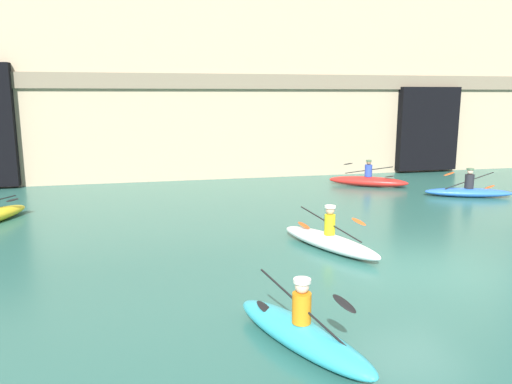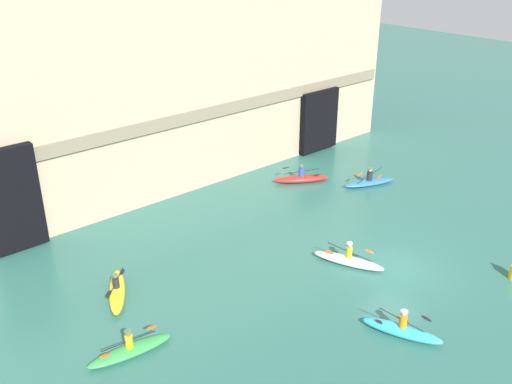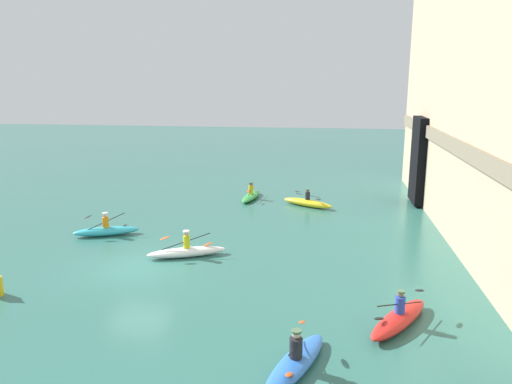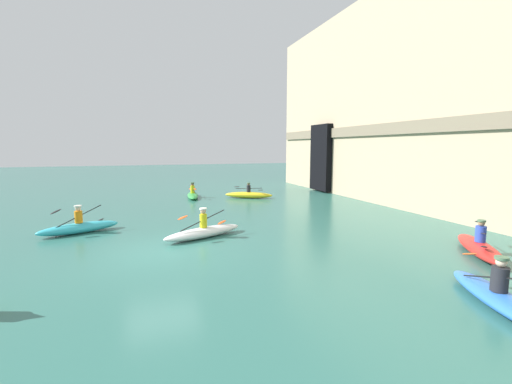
% 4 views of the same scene
% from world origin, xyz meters
% --- Properties ---
extents(ground_plane, '(120.00, 120.00, 0.00)m').
position_xyz_m(ground_plane, '(0.00, 0.00, 0.00)').
color(ground_plane, '#2D665B').
extents(cliff_bluff, '(34.73, 8.36, 13.11)m').
position_xyz_m(cliff_bluff, '(-2.70, 17.33, 6.53)').
color(cliff_bluff, tan).
rests_on(cliff_bluff, ground).
extents(kayak_blue, '(3.44, 1.93, 1.14)m').
position_xyz_m(kayak_blue, '(6.55, 6.96, 0.22)').
color(kayak_blue, blue).
rests_on(kayak_blue, ground).
extents(kayak_cyan, '(1.85, 3.18, 1.17)m').
position_xyz_m(kayak_cyan, '(-3.78, -3.06, 0.26)').
color(kayak_cyan, '#33B2C6').
rests_on(kayak_cyan, ground).
extents(kayak_white, '(1.97, 3.44, 1.19)m').
position_xyz_m(kayak_white, '(-1.42, 1.72, 0.24)').
color(kayak_white, white).
rests_on(kayak_white, ground).
extents(kayak_red, '(3.34, 2.50, 1.17)m').
position_xyz_m(kayak_red, '(3.68, 10.03, 0.25)').
color(kayak_red, red).
rests_on(kayak_red, ground).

